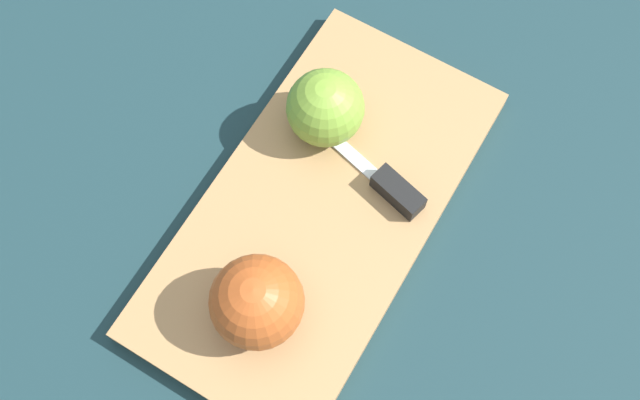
% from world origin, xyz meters
% --- Properties ---
extents(ground_plane, '(4.00, 4.00, 0.00)m').
position_xyz_m(ground_plane, '(0.00, 0.00, 0.00)').
color(ground_plane, '#193338').
extents(cutting_board, '(0.47, 0.29, 0.02)m').
position_xyz_m(cutting_board, '(0.00, 0.00, 0.01)').
color(cutting_board, '#A37A4C').
rests_on(cutting_board, ground_plane).
extents(apple_half_left, '(0.09, 0.09, 0.09)m').
position_xyz_m(apple_half_left, '(-0.12, -0.03, 0.07)').
color(apple_half_left, '#AD4C1E').
rests_on(apple_half_left, cutting_board).
extents(apple_half_right, '(0.08, 0.08, 0.08)m').
position_xyz_m(apple_half_right, '(0.07, 0.06, 0.06)').
color(apple_half_right, olive).
rests_on(apple_half_right, cutting_board).
extents(knife, '(0.03, 0.15, 0.02)m').
position_xyz_m(knife, '(0.06, -0.04, 0.03)').
color(knife, silver).
rests_on(knife, cutting_board).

